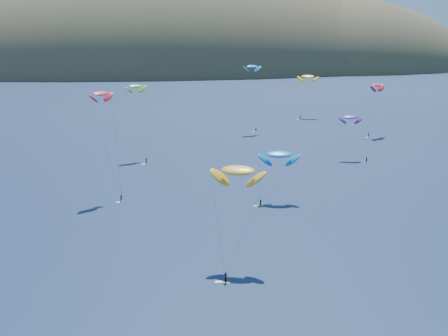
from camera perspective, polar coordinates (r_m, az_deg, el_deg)
island at (r=631.07m, az=-4.37°, el=8.22°), size 730.00×300.00×210.00m
kitesurfer_2 at (r=112.12m, az=1.28°, el=-0.22°), size 10.54×14.25×19.88m
kitesurfer_3 at (r=204.92m, az=-8.10°, el=7.41°), size 8.08×15.75×25.22m
kitesurfer_4 at (r=253.48m, az=2.60°, el=9.25°), size 8.22×7.10×28.09m
kitesurfer_5 at (r=153.63m, az=5.04°, el=1.26°), size 11.41×8.40×14.26m
kitesurfer_6 at (r=205.59m, az=11.51°, el=4.59°), size 8.00×10.61×15.54m
kitesurfer_8 at (r=251.41m, az=13.83°, el=7.37°), size 10.31×10.70×21.95m
kitesurfer_9 at (r=158.71m, az=-11.21°, el=6.68°), size 8.38×11.77×27.97m
kitesurfer_11 at (r=295.42m, az=7.67°, el=8.29°), size 11.54×13.25×21.33m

